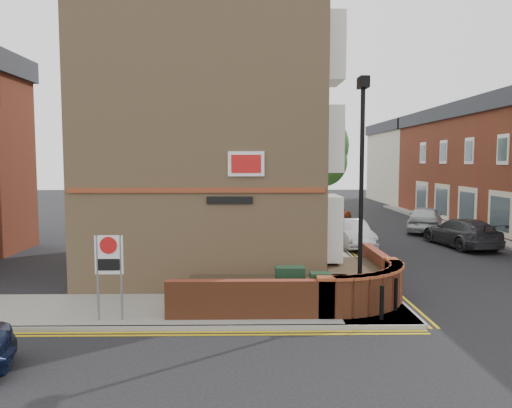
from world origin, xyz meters
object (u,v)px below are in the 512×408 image
object	(u,v)px
lamppost	(361,193)
zone_sign	(109,262)
utility_cabinet_large	(290,288)
silver_car_near	(351,233)

from	to	relation	value
lamppost	zone_sign	bearing A→B (deg)	-173.93
lamppost	utility_cabinet_large	bearing A→B (deg)	176.99
lamppost	silver_car_near	bearing A→B (deg)	79.51
utility_cabinet_large	silver_car_near	distance (m)	11.39
silver_car_near	utility_cabinet_large	bearing A→B (deg)	-116.20
lamppost	utility_cabinet_large	distance (m)	3.24
zone_sign	silver_car_near	xyz separation A→B (m)	(8.60, 11.50, -0.98)
lamppost	zone_sign	distance (m)	6.85
lamppost	silver_car_near	distance (m)	11.31
lamppost	utility_cabinet_large	xyz separation A→B (m)	(-1.90, 0.10, -2.62)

